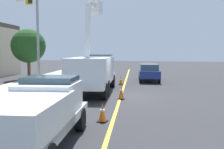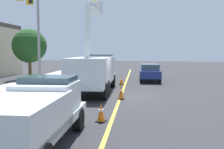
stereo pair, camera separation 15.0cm
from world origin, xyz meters
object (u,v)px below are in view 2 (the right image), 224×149
(traffic_signal_mast, at_px, (30,13))
(traffic_cone_mid_rear, at_px, (121,92))
(passing_minivan, at_px, (150,71))
(service_pickup_truck, at_px, (33,112))
(utility_bucket_truck, at_px, (94,70))
(traffic_cone_trailing, at_px, (121,80))
(traffic_cone_mid_front, at_px, (101,113))

(traffic_signal_mast, bearing_deg, traffic_cone_mid_rear, -110.71)
(passing_minivan, distance_m, traffic_signal_mast, 12.25)
(service_pickup_truck, distance_m, traffic_signal_mast, 14.67)
(traffic_signal_mast, bearing_deg, passing_minivan, -50.93)
(utility_bucket_truck, height_order, traffic_cone_trailing, utility_bucket_truck)
(traffic_cone_mid_front, distance_m, traffic_signal_mast, 13.14)
(utility_bucket_truck, height_order, traffic_signal_mast, traffic_signal_mast)
(service_pickup_truck, bearing_deg, utility_bucket_truck, 9.58)
(passing_minivan, height_order, traffic_signal_mast, traffic_signal_mast)
(traffic_cone_trailing, bearing_deg, traffic_cone_mid_front, -170.94)
(passing_minivan, xyz_separation_m, traffic_cone_trailing, (-3.46, 2.05, -0.59))
(service_pickup_truck, relative_size, traffic_cone_mid_rear, 6.61)
(traffic_cone_mid_front, bearing_deg, passing_minivan, -0.57)
(utility_bucket_truck, relative_size, passing_minivan, 1.68)
(traffic_cone_trailing, distance_m, traffic_signal_mast, 9.38)
(utility_bucket_truck, height_order, traffic_cone_mid_front, utility_bucket_truck)
(traffic_signal_mast, bearing_deg, traffic_cone_mid_front, -134.21)
(passing_minivan, relative_size, traffic_cone_mid_front, 6.38)
(service_pickup_truck, relative_size, passing_minivan, 1.16)
(traffic_cone_mid_front, xyz_separation_m, traffic_signal_mast, (8.30, 8.53, 5.57))
(traffic_cone_trailing, bearing_deg, service_pickup_truck, -176.92)
(service_pickup_truck, xyz_separation_m, traffic_signal_mast, (11.67, 7.46, 4.84))
(traffic_cone_mid_rear, bearing_deg, traffic_cone_trailing, 12.98)
(utility_bucket_truck, bearing_deg, traffic_signal_mast, 81.04)
(traffic_cone_mid_rear, height_order, traffic_signal_mast, traffic_signal_mast)
(passing_minivan, bearing_deg, service_pickup_truck, 176.24)
(passing_minivan, bearing_deg, traffic_signal_mast, 129.07)
(service_pickup_truck, xyz_separation_m, traffic_cone_mid_front, (3.37, -1.08, -0.73))
(traffic_cone_trailing, bearing_deg, utility_bucket_truck, 167.42)
(passing_minivan, relative_size, traffic_cone_mid_rear, 5.68)
(traffic_cone_mid_rear, bearing_deg, traffic_signal_mast, 69.29)
(utility_bucket_truck, xyz_separation_m, passing_minivan, (7.94, -3.05, -0.65))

